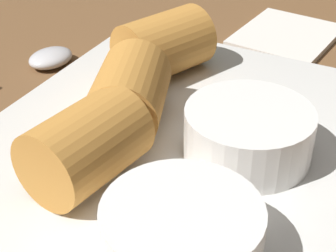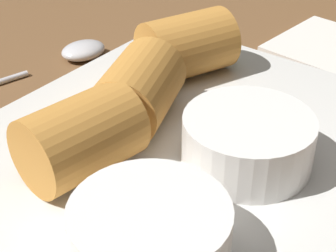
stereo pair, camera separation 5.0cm
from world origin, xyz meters
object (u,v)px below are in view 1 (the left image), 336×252
(dipping_bowl_near, at_px, (249,132))
(dipping_bowl_far, at_px, (182,232))
(spoon, at_px, (35,65))
(serving_plate, at_px, (168,160))
(napkin, at_px, (286,36))

(dipping_bowl_near, relative_size, dipping_bowl_far, 1.00)
(spoon, bearing_deg, dipping_bowl_far, 55.16)
(spoon, bearing_deg, serving_plate, 67.06)
(dipping_bowl_near, relative_size, spoon, 0.41)
(napkin, bearing_deg, dipping_bowl_near, 10.44)
(dipping_bowl_far, bearing_deg, spoon, -124.84)
(dipping_bowl_far, height_order, napkin, dipping_bowl_far)
(serving_plate, bearing_deg, dipping_bowl_near, 113.00)
(dipping_bowl_near, xyz_separation_m, dipping_bowl_far, (0.10, 0.00, 0.00))
(spoon, bearing_deg, napkin, 134.05)
(dipping_bowl_near, relative_size, napkin, 0.75)
(dipping_bowl_near, distance_m, spoon, 0.22)
(dipping_bowl_near, xyz_separation_m, napkin, (-0.22, -0.04, -0.03))
(dipping_bowl_far, bearing_deg, serving_plate, -148.34)
(serving_plate, relative_size, dipping_bowl_near, 4.12)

